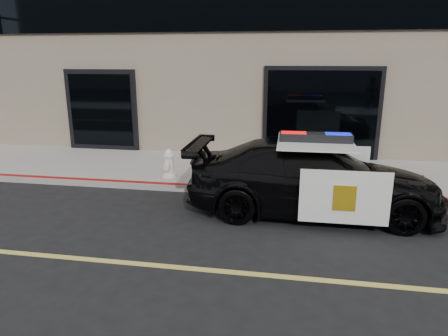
# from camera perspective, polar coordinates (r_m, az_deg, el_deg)

# --- Properties ---
(ground) EXTENTS (120.00, 120.00, 0.00)m
(ground) POSITION_cam_1_polar(r_m,az_deg,el_deg) (6.39, 26.00, -15.28)
(ground) COLOR black
(ground) RESTS_ON ground
(sidewalk_n) EXTENTS (60.00, 3.50, 0.15)m
(sidewalk_n) POSITION_cam_1_polar(r_m,az_deg,el_deg) (11.10, 18.89, -1.20)
(sidewalk_n) COLOR gray
(sidewalk_n) RESTS_ON ground
(police_car) EXTENTS (2.37, 5.12, 1.67)m
(police_car) POSITION_cam_1_polar(r_m,az_deg,el_deg) (8.32, 12.62, -1.33)
(police_car) COLOR black
(police_car) RESTS_ON ground
(fire_hydrant) EXTENTS (0.34, 0.47, 0.74)m
(fire_hydrant) POSITION_cam_1_polar(r_m,az_deg,el_deg) (10.24, -7.86, 0.59)
(fire_hydrant) COLOR white
(fire_hydrant) RESTS_ON sidewalk_n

